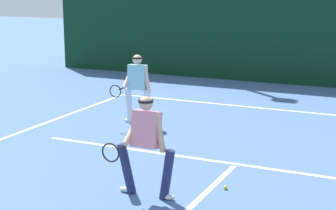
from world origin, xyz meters
name	(u,v)px	position (x,y,z in m)	size (l,w,h in m)	color
court_line_baseline_far	(292,111)	(0.00, 11.20, 0.00)	(10.06, 0.10, 0.01)	white
court_line_service	(236,164)	(0.00, 6.53, 0.00)	(8.20, 0.10, 0.01)	white
player_near	(145,142)	(-0.80, 4.49, 0.87)	(0.99, 0.88, 1.59)	#1E234C
player_far	(137,86)	(-3.04, 8.41, 0.90)	(0.75, 0.89, 1.63)	silver
tennis_ball	(225,187)	(0.23, 5.27, 0.03)	(0.07, 0.07, 0.07)	#D1E033
back_fence_windscreen	(321,33)	(0.00, 15.01, 1.70)	(19.50, 0.12, 3.41)	black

